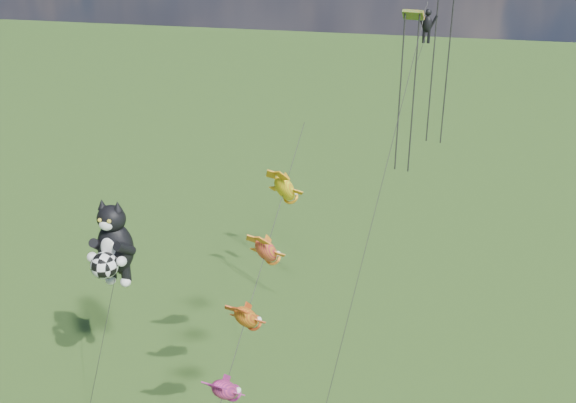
# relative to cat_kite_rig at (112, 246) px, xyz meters

# --- Properties ---
(cat_kite_rig) EXTENTS (2.46, 4.03, 11.69)m
(cat_kite_rig) POSITION_rel_cat_kite_rig_xyz_m (0.00, 0.00, 0.00)
(cat_kite_rig) COLOR brown
(cat_kite_rig) RESTS_ON ground
(fish_windsock_rig) EXTENTS (1.99, 15.90, 15.62)m
(fish_windsock_rig) POSITION_rel_cat_kite_rig_xyz_m (8.57, -3.75, -0.47)
(fish_windsock_rig) COLOR brown
(fish_windsock_rig) RESTS_ON ground
(parafoil_rig) EXTENTS (4.36, 17.25, 26.15)m
(parafoil_rig) POSITION_rel_cat_kite_rig_xyz_m (14.29, 7.15, 9.74)
(parafoil_rig) COLOR brown
(parafoil_rig) RESTS_ON ground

